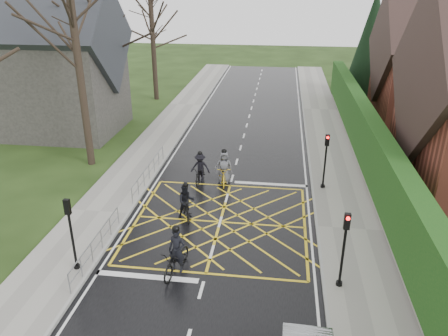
% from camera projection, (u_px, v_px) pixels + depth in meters
% --- Properties ---
extents(ground, '(120.00, 120.00, 0.00)m').
position_uv_depth(ground, '(220.00, 222.00, 20.85)').
color(ground, black).
rests_on(ground, ground).
extents(road, '(9.00, 80.00, 0.01)m').
position_uv_depth(road, '(220.00, 222.00, 20.85)').
color(road, black).
rests_on(road, ground).
extents(sidewalk_right, '(3.00, 80.00, 0.15)m').
position_uv_depth(sidewalk_right, '(349.00, 230.00, 20.09)').
color(sidewalk_right, gray).
rests_on(sidewalk_right, ground).
extents(sidewalk_left, '(3.00, 80.00, 0.15)m').
position_uv_depth(sidewalk_left, '(100.00, 212.00, 21.55)').
color(sidewalk_left, gray).
rests_on(sidewalk_left, ground).
extents(stone_wall, '(0.50, 38.00, 0.70)m').
position_uv_depth(stone_wall, '(367.00, 173.00, 25.22)').
color(stone_wall, slate).
rests_on(stone_wall, ground).
extents(hedge, '(0.90, 38.00, 2.80)m').
position_uv_depth(hedge, '(371.00, 145.00, 24.51)').
color(hedge, '#0F3911').
rests_on(hedge, stone_wall).
extents(house_far, '(9.80, 8.80, 10.30)m').
position_uv_depth(house_far, '(442.00, 67.00, 33.66)').
color(house_far, brown).
rests_on(house_far, ground).
extents(conifer, '(4.60, 4.60, 10.00)m').
position_uv_depth(conifer, '(371.00, 44.00, 41.16)').
color(conifer, black).
rests_on(conifer, ground).
extents(church, '(8.80, 7.80, 11.00)m').
position_uv_depth(church, '(57.00, 65.00, 31.42)').
color(church, '#2D2B28').
rests_on(church, ground).
extents(tree_near, '(9.24, 9.24, 11.44)m').
position_uv_depth(tree_near, '(75.00, 33.00, 24.22)').
color(tree_near, black).
rests_on(tree_near, ground).
extents(tree_mid, '(10.08, 10.08, 12.48)m').
position_uv_depth(tree_mid, '(109.00, 9.00, 31.32)').
color(tree_mid, black).
rests_on(tree_mid, ground).
extents(tree_far, '(8.40, 8.40, 10.40)m').
position_uv_depth(tree_far, '(152.00, 21.00, 39.08)').
color(tree_far, black).
rests_on(tree_far, ground).
extents(railing_south, '(0.05, 5.04, 1.03)m').
position_uv_depth(railing_south, '(96.00, 241.00, 17.92)').
color(railing_south, slate).
rests_on(railing_south, ground).
extents(railing_north, '(0.05, 6.04, 1.03)m').
position_uv_depth(railing_north, '(149.00, 169.00, 24.73)').
color(railing_north, slate).
rests_on(railing_north, ground).
extents(traffic_light_ne, '(0.24, 0.31, 3.21)m').
position_uv_depth(traffic_light_ne, '(325.00, 162.00, 23.37)').
color(traffic_light_ne, black).
rests_on(traffic_light_ne, ground).
extents(traffic_light_se, '(0.24, 0.31, 3.21)m').
position_uv_depth(traffic_light_se, '(343.00, 251.00, 15.74)').
color(traffic_light_se, black).
rests_on(traffic_light_se, ground).
extents(traffic_light_sw, '(0.24, 0.31, 3.21)m').
position_uv_depth(traffic_light_sw, '(72.00, 235.00, 16.72)').
color(traffic_light_sw, black).
rests_on(traffic_light_sw, ground).
extents(cyclist_rear, '(1.18, 2.24, 2.07)m').
position_uv_depth(cyclist_rear, '(177.00, 257.00, 17.08)').
color(cyclist_rear, black).
rests_on(cyclist_rear, ground).
extents(cyclist_back, '(1.16, 1.94, 1.88)m').
position_uv_depth(cyclist_back, '(186.00, 205.00, 20.96)').
color(cyclist_back, black).
rests_on(cyclist_back, ground).
extents(cyclist_mid, '(1.12, 1.92, 1.85)m').
position_uv_depth(cyclist_mid, '(200.00, 171.00, 24.75)').
color(cyclist_mid, black).
rests_on(cyclist_mid, ground).
extents(cyclist_front, '(0.99, 1.80, 1.75)m').
position_uv_depth(cyclist_front, '(223.00, 171.00, 24.71)').
color(cyclist_front, black).
rests_on(cyclist_front, ground).
extents(cyclist_lead, '(1.02, 2.18, 2.04)m').
position_uv_depth(cyclist_lead, '(224.00, 171.00, 24.58)').
color(cyclist_lead, gold).
rests_on(cyclist_lead, ground).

